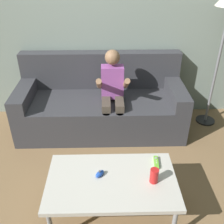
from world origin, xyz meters
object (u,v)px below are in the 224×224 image
(game_remote_lime_near_edge, at_px, (156,162))
(nunchuk_blue, at_px, (100,174))
(coffee_table, at_px, (112,183))
(couch, at_px, (101,105))
(soda_can, at_px, (154,176))
(person_seated_on_couch, at_px, (113,91))

(game_remote_lime_near_edge, bearing_deg, nunchuk_blue, -164.58)
(coffee_table, height_order, nunchuk_blue, nunchuk_blue)
(couch, height_order, nunchuk_blue, couch)
(couch, distance_m, nunchuk_blue, 1.29)
(game_remote_lime_near_edge, bearing_deg, soda_can, -104.85)
(person_seated_on_couch, bearing_deg, soda_can, -76.24)
(soda_can, bearing_deg, coffee_table, 175.17)
(person_seated_on_couch, height_order, coffee_table, person_seated_on_couch)
(coffee_table, relative_size, soda_can, 8.34)
(nunchuk_blue, relative_size, soda_can, 0.80)
(couch, relative_size, nunchuk_blue, 20.01)
(couch, height_order, coffee_table, couch)
(nunchuk_blue, distance_m, soda_can, 0.43)
(couch, bearing_deg, coffee_table, -85.67)
(coffee_table, relative_size, game_remote_lime_near_edge, 7.14)
(soda_can, bearing_deg, person_seated_on_couch, 103.76)
(person_seated_on_couch, relative_size, soda_can, 8.39)
(couch, distance_m, soda_can, 1.43)
(coffee_table, height_order, game_remote_lime_near_edge, game_remote_lime_near_edge)
(coffee_table, bearing_deg, person_seated_on_couch, 88.17)
(person_seated_on_couch, height_order, soda_can, person_seated_on_couch)
(couch, relative_size, person_seated_on_couch, 1.91)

